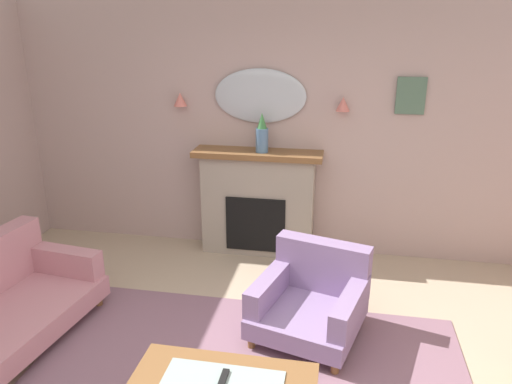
# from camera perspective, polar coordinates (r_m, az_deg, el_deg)

# --- Properties ---
(wall_back) EXTENTS (6.87, 0.10, 2.68)m
(wall_back) POSITION_cam_1_polar(r_m,az_deg,el_deg) (5.22, 3.65, 7.18)
(wall_back) COLOR #B29993
(wall_back) RESTS_ON ground
(fireplace) EXTENTS (1.36, 0.36, 1.16)m
(fireplace) POSITION_cam_1_polar(r_m,az_deg,el_deg) (5.27, 0.19, -1.39)
(fireplace) COLOR gray
(fireplace) RESTS_ON ground
(mantel_vase_right) EXTENTS (0.13, 0.13, 0.41)m
(mantel_vase_right) POSITION_cam_1_polar(r_m,az_deg,el_deg) (5.01, 0.71, 6.72)
(mantel_vase_right) COLOR #4C7093
(mantel_vase_right) RESTS_ON fireplace
(wall_mirror) EXTENTS (0.96, 0.06, 0.56)m
(wall_mirror) POSITION_cam_1_polar(r_m,az_deg,el_deg) (5.12, 0.49, 11.20)
(wall_mirror) COLOR #B2BCC6
(wall_sconce_left) EXTENTS (0.14, 0.14, 0.14)m
(wall_sconce_left) POSITION_cam_1_polar(r_m,az_deg,el_deg) (5.29, -8.89, 10.69)
(wall_sconce_left) COLOR #D17066
(wall_sconce_right) EXTENTS (0.14, 0.14, 0.14)m
(wall_sconce_right) POSITION_cam_1_polar(r_m,az_deg,el_deg) (5.00, 10.18, 10.13)
(wall_sconce_right) COLOR #D17066
(framed_picture) EXTENTS (0.28, 0.03, 0.36)m
(framed_picture) POSITION_cam_1_polar(r_m,az_deg,el_deg) (5.09, 17.71, 10.71)
(framed_picture) COLOR #4C6B56
(tv_remote) EXTENTS (0.04, 0.16, 0.02)m
(tv_remote) POSITION_cam_1_polar(r_m,az_deg,el_deg) (3.06, -3.87, -21.07)
(tv_remote) COLOR black
(tv_remote) RESTS_ON coffee_table
(armchair_in_corner) EXTENTS (0.99, 1.00, 0.71)m
(armchair_in_corner) POSITION_cam_1_polar(r_m,az_deg,el_deg) (4.09, 6.60, -12.21)
(armchair_in_corner) COLOR gray
(armchair_in_corner) RESTS_ON ground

